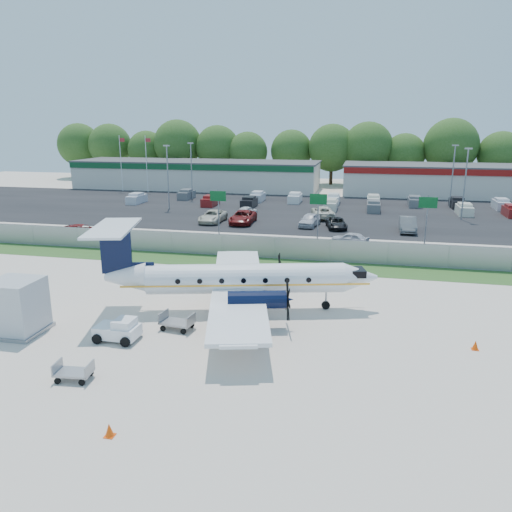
% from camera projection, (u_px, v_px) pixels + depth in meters
% --- Properties ---
extents(ground, '(170.00, 170.00, 0.00)m').
position_uv_depth(ground, '(236.00, 313.00, 32.49)').
color(ground, beige).
rests_on(ground, ground).
extents(grass_verge, '(170.00, 4.00, 0.02)m').
position_uv_depth(grass_verge, '(271.00, 264.00, 43.82)').
color(grass_verge, '#2D561E').
rests_on(grass_verge, ground).
extents(access_road, '(170.00, 8.00, 0.02)m').
position_uv_depth(access_road, '(284.00, 246.00, 50.42)').
color(access_road, black).
rests_on(access_road, ground).
extents(parking_lot, '(170.00, 32.00, 0.02)m').
position_uv_depth(parking_lot, '(308.00, 212.00, 70.25)').
color(parking_lot, black).
rests_on(parking_lot, ground).
extents(perimeter_fence, '(120.00, 0.06, 1.99)m').
position_uv_depth(perimeter_fence, '(275.00, 248.00, 45.45)').
color(perimeter_fence, gray).
rests_on(perimeter_fence, ground).
extents(building_west, '(46.40, 12.40, 5.24)m').
position_uv_depth(building_west, '(197.00, 174.00, 95.33)').
color(building_west, silver).
rests_on(building_west, ground).
extents(building_east, '(44.40, 12.40, 5.24)m').
position_uv_depth(building_east, '(476.00, 181.00, 84.91)').
color(building_east, silver).
rests_on(building_east, ground).
extents(sign_left, '(1.80, 0.26, 5.00)m').
position_uv_depth(sign_left, '(218.00, 202.00, 54.86)').
color(sign_left, gray).
rests_on(sign_left, ground).
extents(sign_mid, '(1.80, 0.26, 5.00)m').
position_uv_depth(sign_mid, '(318.00, 206.00, 52.57)').
color(sign_mid, gray).
rests_on(sign_mid, ground).
extents(sign_right, '(1.80, 0.26, 5.00)m').
position_uv_depth(sign_right, '(427.00, 209.00, 50.27)').
color(sign_right, gray).
rests_on(sign_right, ground).
extents(flagpole_west, '(1.06, 0.12, 10.00)m').
position_uv_depth(flagpole_west, '(121.00, 160.00, 90.46)').
color(flagpole_west, white).
rests_on(flagpole_west, ground).
extents(flagpole_east, '(1.06, 0.12, 10.00)m').
position_uv_depth(flagpole_east, '(147.00, 160.00, 89.42)').
color(flagpole_east, white).
rests_on(flagpole_east, ground).
extents(light_pole_nw, '(0.90, 0.35, 9.09)m').
position_uv_depth(light_pole_nw, '(168.00, 173.00, 71.19)').
color(light_pole_nw, gray).
rests_on(light_pole_nw, ground).
extents(light_pole_ne, '(0.90, 0.35, 9.09)m').
position_uv_depth(light_pole_ne, '(465.00, 179.00, 62.86)').
color(light_pole_ne, gray).
rests_on(light_pole_ne, ground).
extents(light_pole_sw, '(0.90, 0.35, 9.09)m').
position_uv_depth(light_pole_sw, '(191.00, 167.00, 80.64)').
color(light_pole_sw, gray).
rests_on(light_pole_sw, ground).
extents(light_pole_se, '(0.90, 0.35, 9.09)m').
position_uv_depth(light_pole_se, '(453.00, 172.00, 72.30)').
color(light_pole_se, gray).
rests_on(light_pole_se, ground).
extents(tree_line, '(112.00, 6.00, 14.00)m').
position_uv_depth(tree_line, '(327.00, 184.00, 102.35)').
color(tree_line, '#284E16').
rests_on(tree_line, ground).
extents(aircraft, '(18.64, 18.22, 5.69)m').
position_uv_depth(aircraft, '(239.00, 279.00, 32.40)').
color(aircraft, white).
rests_on(aircraft, ground).
extents(pushback_tug, '(2.42, 1.74, 1.30)m').
position_uv_depth(pushback_tug, '(119.00, 330.00, 28.27)').
color(pushback_tug, white).
rests_on(pushback_tug, ground).
extents(baggage_cart_near, '(2.07, 1.40, 1.02)m').
position_uv_depth(baggage_cart_near, '(177.00, 322.00, 29.80)').
color(baggage_cart_near, gray).
rests_on(baggage_cart_near, ground).
extents(baggage_cart_far, '(1.82, 1.20, 0.90)m').
position_uv_depth(baggage_cart_far, '(74.00, 372.00, 23.89)').
color(baggage_cart_far, gray).
rests_on(baggage_cart_far, ground).
extents(service_container, '(2.95, 2.95, 3.22)m').
position_uv_depth(service_container, '(17.00, 308.00, 29.10)').
color(service_container, silver).
rests_on(service_container, ground).
extents(cone_nose, '(0.37, 0.37, 0.53)m').
position_uv_depth(cone_nose, '(475.00, 345.00, 27.16)').
color(cone_nose, '#F64907').
rests_on(cone_nose, ground).
extents(cone_port_wing, '(0.39, 0.39, 0.56)m').
position_uv_depth(cone_port_wing, '(109.00, 430.00, 19.60)').
color(cone_port_wing, '#F64907').
rests_on(cone_port_wing, ground).
extents(cone_starboard_wing, '(0.36, 0.36, 0.51)m').
position_uv_depth(cone_starboard_wing, '(316.00, 266.00, 42.33)').
color(cone_starboard_wing, '#F64907').
rests_on(cone_starboard_wing, ground).
extents(road_car_west, '(5.96, 4.17, 1.51)m').
position_uv_depth(road_car_west, '(83.00, 238.00, 53.81)').
color(road_car_west, maroon).
rests_on(road_car_west, ground).
extents(road_car_mid, '(4.12, 2.58, 1.31)m').
position_uv_depth(road_car_mid, '(350.00, 245.00, 50.92)').
color(road_car_mid, silver).
rests_on(road_car_mid, ground).
extents(parked_car_a, '(2.65, 5.49, 1.51)m').
position_uv_depth(parked_car_a, '(213.00, 222.00, 62.59)').
color(parked_car_a, beige).
rests_on(parked_car_a, ground).
extents(parked_car_b, '(2.80, 5.84, 1.61)m').
position_uv_depth(parked_car_b, '(243.00, 224.00, 61.82)').
color(parked_car_b, maroon).
rests_on(parked_car_b, ground).
extents(parked_car_c, '(2.53, 4.82, 1.56)m').
position_uv_depth(parked_car_c, '(309.00, 226.00, 60.08)').
color(parked_car_c, silver).
rests_on(parked_car_c, ground).
extents(parked_car_d, '(2.99, 4.96, 1.29)m').
position_uv_depth(parked_car_d, '(336.00, 229.00, 58.83)').
color(parked_car_d, black).
rests_on(parked_car_d, ground).
extents(parked_car_e, '(1.86, 5.16, 1.69)m').
position_uv_depth(parked_car_e, '(407.00, 232.00, 57.14)').
color(parked_car_e, '#595B5E').
rests_on(parked_car_e, ground).
extents(parked_car_f, '(2.43, 4.28, 1.37)m').
position_uv_depth(parked_car_f, '(247.00, 216.00, 66.79)').
color(parked_car_f, silver).
rests_on(parked_car_f, ground).
extents(parked_car_g, '(3.81, 6.22, 1.61)m').
position_uv_depth(parked_car_g, '(322.00, 218.00, 65.29)').
color(parked_car_g, beige).
rests_on(parked_car_g, ground).
extents(far_parking_rows, '(56.00, 10.00, 1.60)m').
position_uv_depth(far_parking_rows, '(312.00, 206.00, 74.97)').
color(far_parking_rows, gray).
rests_on(far_parking_rows, ground).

